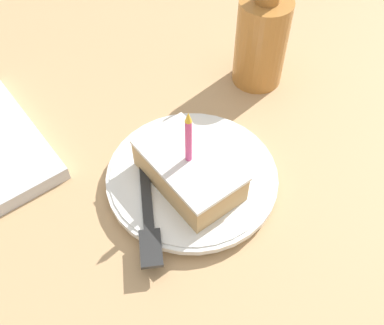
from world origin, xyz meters
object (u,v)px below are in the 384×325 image
at_px(cake_slice, 189,170).
at_px(bottle, 262,39).
at_px(plate, 192,178).
at_px(fork, 147,206).

bearing_deg(cake_slice, bottle, 26.37).
distance_m(plate, cake_slice, 0.03).
xyz_separation_m(cake_slice, fork, (-0.06, -0.00, -0.02)).
height_order(plate, bottle, bottle).
bearing_deg(plate, bottle, 25.96).
bearing_deg(bottle, cake_slice, -153.63).
height_order(plate, fork, fork).
bearing_deg(plate, cake_slice, -145.98).
height_order(plate, cake_slice, cake_slice).
xyz_separation_m(fork, bottle, (0.27, 0.10, 0.05)).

